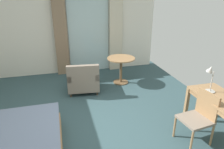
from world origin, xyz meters
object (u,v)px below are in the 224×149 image
object	(u,v)px
desk_lamp	(210,75)
round_cafe_table	(121,64)
desk_chair	(199,115)
armchair_by_window	(83,80)

from	to	relation	value
desk_lamp	round_cafe_table	xyz separation A→B (m)	(-0.89, 2.31, -0.49)
desk_chair	round_cafe_table	size ratio (longest dim) A/B	1.18
desk_chair	desk_lamp	distance (m)	0.73
armchair_by_window	round_cafe_table	distance (m)	1.14
desk_chair	armchair_by_window	xyz separation A→B (m)	(-1.61, 2.36, -0.17)
armchair_by_window	desk_chair	bearing A→B (deg)	-55.64
desk_lamp	armchair_by_window	xyz separation A→B (m)	(-1.97, 2.04, -0.71)
desk_lamp	round_cafe_table	distance (m)	2.53
armchair_by_window	round_cafe_table	size ratio (longest dim) A/B	1.11
desk_chair	armchair_by_window	size ratio (longest dim) A/B	1.06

